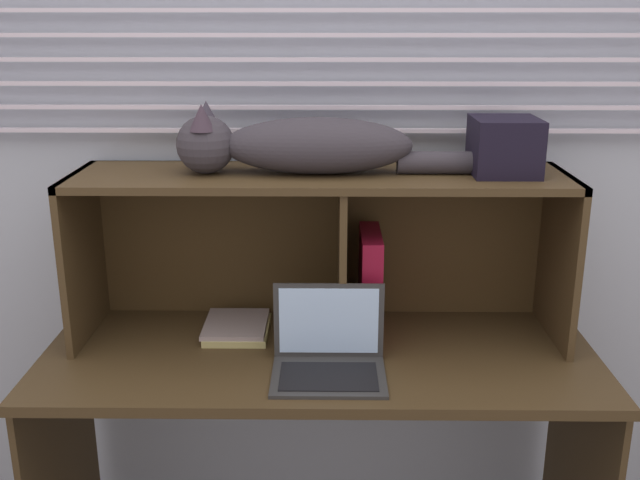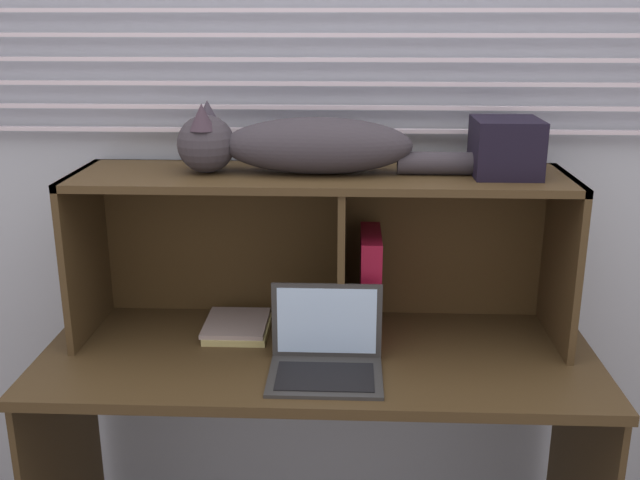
% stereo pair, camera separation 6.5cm
% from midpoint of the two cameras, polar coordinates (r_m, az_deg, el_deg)
% --- Properties ---
extents(back_panel_with_blinds, '(4.40, 0.08, 2.50)m').
position_cam_midpoint_polar(back_panel_with_blinds, '(2.30, 1.07, 7.30)').
color(back_panel_with_blinds, '#A9B3C3').
rests_on(back_panel_with_blinds, ground).
extents(desk, '(1.58, 0.63, 0.73)m').
position_cam_midpoint_polar(desk, '(2.19, 0.73, -11.81)').
color(desk, '#40301A').
rests_on(desk, ground).
extents(hutch_shelf_unit, '(1.42, 0.36, 0.49)m').
position_cam_midpoint_polar(hutch_shelf_unit, '(2.15, 1.11, 1.46)').
color(hutch_shelf_unit, '#40301A').
rests_on(hutch_shelf_unit, desk).
extents(cat, '(0.90, 0.18, 0.20)m').
position_cam_midpoint_polar(cat, '(2.07, -0.82, 7.38)').
color(cat, '#332F36').
rests_on(cat, hutch_shelf_unit).
extents(laptop, '(0.30, 0.23, 0.23)m').
position_cam_midpoint_polar(laptop, '(2.00, 1.40, -8.92)').
color(laptop, '#303030').
rests_on(laptop, desk).
extents(binder_upright, '(0.06, 0.24, 0.32)m').
position_cam_midpoint_polar(binder_upright, '(2.18, 4.76, -3.50)').
color(binder_upright, maroon).
rests_on(binder_upright, desk).
extents(book_stack, '(0.19, 0.22, 0.03)m').
position_cam_midpoint_polar(book_stack, '(2.26, -5.60, -6.70)').
color(book_stack, tan).
rests_on(book_stack, desk).
extents(storage_box, '(0.18, 0.19, 0.16)m').
position_cam_midpoint_polar(storage_box, '(2.12, 15.09, 6.97)').
color(storage_box, black).
rests_on(storage_box, hutch_shelf_unit).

